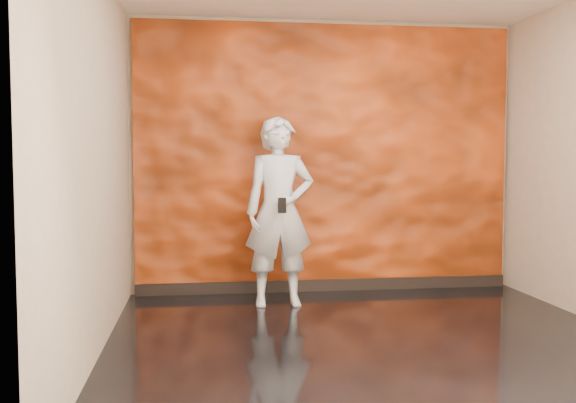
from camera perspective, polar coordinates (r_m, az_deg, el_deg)
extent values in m
cube|color=black|center=(4.96, 7.77, -12.39)|extent=(4.00, 4.00, 0.01)
cube|color=tan|center=(6.71, 3.29, 4.00)|extent=(4.00, 0.02, 2.80)
cube|color=tan|center=(2.89, 18.73, 4.12)|extent=(4.00, 0.02, 2.80)
cube|color=tan|center=(4.64, -16.65, 3.96)|extent=(0.02, 4.00, 2.80)
cube|color=#E64D13|center=(6.67, 3.36, 3.83)|extent=(3.90, 0.06, 2.75)
cube|color=black|center=(6.76, 3.38, -7.43)|extent=(3.90, 0.04, 0.12)
imported|color=#9BA0AA|center=(6.00, -0.77, -0.90)|extent=(0.65, 0.44, 1.77)
cube|color=black|center=(5.74, -0.53, -0.35)|extent=(0.08, 0.03, 0.14)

